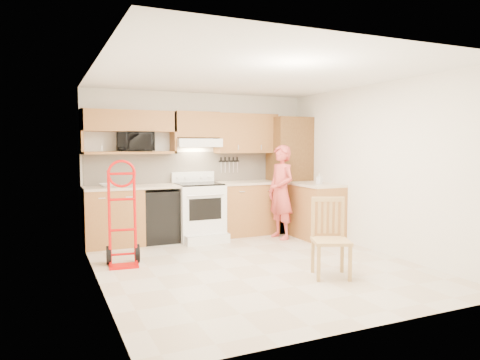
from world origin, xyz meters
TOP-DOWN VIEW (x-y plane):
  - floor at (0.00, 0.00)m, footprint 4.00×4.50m
  - ceiling at (0.00, 0.00)m, footprint 4.00×4.50m
  - wall_back at (0.00, 2.26)m, footprint 4.00×0.02m
  - wall_front at (0.00, -2.26)m, footprint 4.00×0.02m
  - wall_left at (-2.01, 0.00)m, footprint 0.02×4.50m
  - wall_right at (2.01, 0.00)m, footprint 0.02×4.50m
  - backsplash at (0.00, 2.23)m, footprint 3.92×0.03m
  - lower_cab_left at (-1.55, 1.95)m, footprint 0.90×0.60m
  - dishwasher at (-0.80, 1.95)m, footprint 0.60×0.60m
  - lower_cab_right at (0.83, 1.95)m, footprint 1.14×0.60m
  - countertop_left at (-1.25, 1.95)m, footprint 1.50×0.63m
  - countertop_right at (0.83, 1.95)m, footprint 1.14×0.63m
  - cab_return_right at (1.70, 1.15)m, footprint 0.60×1.00m
  - countertop_return at (1.70, 1.15)m, footprint 0.63×1.00m
  - pantry_tall at (1.65, 1.95)m, footprint 0.70×0.60m
  - upper_cab_left at (-1.25, 2.08)m, footprint 1.50×0.33m
  - upper_shelf_mw at (-1.25, 2.08)m, footprint 1.50×0.33m
  - upper_cab_center at (-0.12, 2.08)m, footprint 0.76×0.33m
  - upper_cab_right at (0.83, 2.08)m, footprint 1.14×0.33m
  - range_hood at (-0.12, 2.02)m, footprint 0.76×0.46m
  - knife_strip at (0.55, 2.21)m, footprint 0.40×0.05m
  - microwave at (-1.16, 2.08)m, footprint 0.60×0.43m
  - range at (-0.15, 1.81)m, footprint 0.76×1.01m
  - person at (1.15, 1.35)m, footprint 0.45×0.62m
  - hand_truck at (-1.61, 0.70)m, footprint 0.55×0.51m
  - dining_chair at (0.60, -0.85)m, footprint 0.57×0.60m
  - soap_bottle at (1.70, 1.03)m, footprint 0.10×0.10m
  - bowl at (-1.63, 1.95)m, footprint 0.24×0.24m

SIDE VIEW (x-z plane):
  - floor at x=0.00m, z-range -0.02..0.00m
  - dishwasher at x=-0.80m, z-range 0.00..0.85m
  - lower_cab_left at x=-1.55m, z-range 0.00..0.90m
  - lower_cab_right at x=0.83m, z-range 0.00..0.90m
  - cab_return_right at x=1.70m, z-range 0.00..0.90m
  - dining_chair at x=0.60m, z-range 0.00..0.95m
  - range at x=-0.15m, z-range 0.00..1.13m
  - hand_truck at x=-1.61m, z-range 0.00..1.26m
  - person at x=1.15m, z-range 0.00..1.59m
  - countertop_left at x=-1.25m, z-range 0.90..0.94m
  - countertop_right at x=0.83m, z-range 0.90..0.94m
  - countertop_return at x=1.70m, z-range 0.90..0.94m
  - bowl at x=-1.63m, z-range 0.94..1.00m
  - soap_bottle at x=1.70m, z-range 0.94..1.12m
  - pantry_tall at x=1.65m, z-range 0.00..2.10m
  - backsplash at x=0.00m, z-range 0.92..1.48m
  - knife_strip at x=0.55m, z-range 1.09..1.39m
  - wall_back at x=0.00m, z-range 0.00..2.50m
  - wall_front at x=0.00m, z-range 0.00..2.50m
  - wall_left at x=-2.01m, z-range 0.00..2.50m
  - wall_right at x=2.01m, z-range 0.00..2.50m
  - upper_shelf_mw at x=-1.25m, z-range 1.45..1.49m
  - range_hood at x=-0.12m, z-range 1.56..1.70m
  - microwave at x=-1.16m, z-range 1.49..1.81m
  - upper_cab_right at x=0.83m, z-range 1.45..2.15m
  - upper_cab_center at x=-0.12m, z-range 1.72..2.16m
  - upper_cab_left at x=-1.25m, z-range 1.81..2.15m
  - ceiling at x=0.00m, z-range 2.50..2.52m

